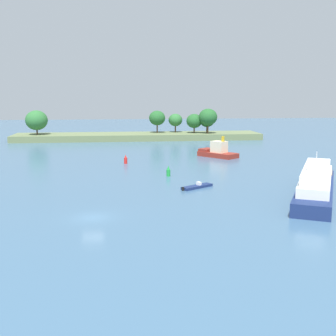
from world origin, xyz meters
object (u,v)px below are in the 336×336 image
at_px(fishing_skiff, 197,186).
at_px(tugboat, 217,152).
at_px(white_riverboat, 316,183).
at_px(channel_buoy_green, 168,172).
at_px(channel_buoy_red, 126,160).

bearing_deg(fishing_skiff, tugboat, 71.65).
bearing_deg(white_riverboat, fishing_skiff, 154.56).
xyz_separation_m(white_riverboat, channel_buoy_green, (-19.00, 17.63, -1.07)).
xyz_separation_m(white_riverboat, channel_buoy_red, (-26.26, 32.57, -1.07)).
height_order(tugboat, channel_buoy_red, tugboat).
bearing_deg(channel_buoy_green, fishing_skiff, -72.14).
height_order(tugboat, fishing_skiff, tugboat).
bearing_deg(channel_buoy_green, tugboat, 57.82).
distance_m(tugboat, channel_buoy_green, 26.35).
distance_m(tugboat, channel_buoy_red, 22.53).
bearing_deg(fishing_skiff, white_riverboat, -25.44).
bearing_deg(channel_buoy_green, channel_buoy_red, 115.93).
xyz_separation_m(fishing_skiff, channel_buoy_green, (-3.27, 10.15, 0.59)).
relative_size(channel_buoy_red, channel_buoy_green, 1.00).
distance_m(fishing_skiff, channel_buoy_red, 27.21).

